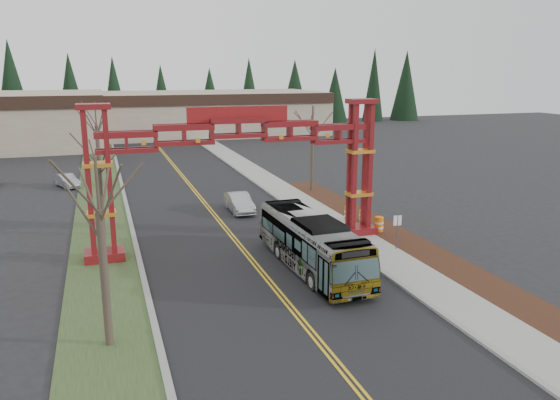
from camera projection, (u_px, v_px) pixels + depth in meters
name	position (u px, v px, depth m)	size (l,w,h in m)	color
road	(217.00, 218.00, 40.20)	(12.00, 110.00, 0.02)	black
lane_line_left	(215.00, 218.00, 40.16)	(0.12, 100.00, 0.01)	gold
lane_line_right	(219.00, 218.00, 40.24)	(0.12, 100.00, 0.01)	gold
curb_right	(295.00, 211.00, 42.07)	(0.30, 110.00, 0.15)	gray
sidewalk_right	(313.00, 209.00, 42.51)	(2.60, 110.00, 0.14)	gray
landscape_strip	(460.00, 271.00, 29.46)	(2.60, 50.00, 0.12)	black
grass_median	(103.00, 227.00, 37.75)	(4.00, 110.00, 0.08)	#2F4120
curb_left	(131.00, 225.00, 38.31)	(0.30, 110.00, 0.15)	gray
gateway_arch	(239.00, 151.00, 32.35)	(18.20, 1.60, 8.90)	#62110D
retail_building_east	(207.00, 113.00, 93.18)	(38.00, 20.30, 7.00)	gray
conifer_treeline	(142.00, 93.00, 100.63)	(116.10, 5.60, 13.00)	black
transit_bus	(311.00, 243.00, 29.67)	(2.50, 10.67, 2.97)	#A2A4A9
silver_sedan	(239.00, 203.00, 41.90)	(1.53, 4.38, 1.44)	#A5A8AD
parked_car_far_a	(67.00, 181.00, 50.71)	(1.29, 3.70, 1.22)	#9FA1A6
bare_tree_median_near	(99.00, 214.00, 20.40)	(3.19, 3.19, 7.56)	#382D26
bare_tree_median_mid	(98.00, 164.00, 34.90)	(3.02, 3.02, 6.81)	#382D26
bare_tree_median_far	(96.00, 126.00, 50.07)	(3.29, 3.29, 7.84)	#382D26
bare_tree_right_far	(312.00, 128.00, 47.81)	(2.89, 2.89, 7.64)	#382D26
street_sign	(397.00, 226.00, 32.57)	(0.51, 0.09, 2.22)	#3F3F44
barrel_south	(379.00, 225.00, 36.48)	(0.60, 0.60, 1.11)	orange
barrel_mid	(363.00, 217.00, 38.74)	(0.54, 0.54, 1.00)	orange
barrel_north	(348.00, 214.00, 39.40)	(0.59, 0.59, 1.08)	orange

